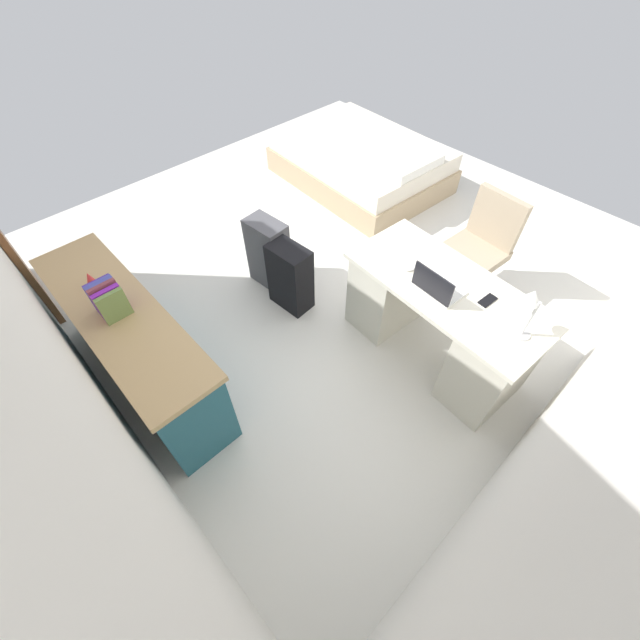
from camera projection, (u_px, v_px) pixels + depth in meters
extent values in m
plane|color=silver|center=(341.00, 268.00, 3.98)|extent=(5.68, 5.68, 0.00)
cube|color=silver|center=(449.00, 288.00, 2.78)|extent=(1.48, 0.76, 0.04)
cube|color=beige|center=(492.00, 364.00, 2.82)|extent=(0.44, 0.62, 0.71)
cube|color=beige|center=(390.00, 287.00, 3.31)|extent=(0.44, 0.62, 0.71)
cylinder|color=black|center=(459.00, 290.00, 3.76)|extent=(0.52, 0.52, 0.04)
cylinder|color=black|center=(465.00, 275.00, 3.61)|extent=(0.06, 0.06, 0.42)
cube|color=tan|center=(473.00, 253.00, 3.42)|extent=(0.50, 0.50, 0.08)
cube|color=tan|center=(497.00, 219.00, 3.30)|extent=(0.44, 0.09, 0.44)
cube|color=#235B6B|center=(137.00, 348.00, 2.90)|extent=(1.76, 0.44, 0.72)
cube|color=tan|center=(117.00, 314.00, 2.61)|extent=(1.80, 0.48, 0.04)
cube|color=#1E4E5B|center=(199.00, 376.00, 2.94)|extent=(0.67, 0.01, 0.25)
cube|color=#1E4E5B|center=(147.00, 316.00, 3.31)|extent=(0.67, 0.01, 0.25)
cube|color=tan|center=(360.00, 170.00, 4.91)|extent=(1.98, 1.51, 0.28)
cube|color=silver|center=(361.00, 151.00, 4.72)|extent=(1.91, 1.44, 0.20)
cube|color=white|center=(406.00, 161.00, 4.28)|extent=(0.52, 0.71, 0.10)
cube|color=black|center=(290.00, 277.00, 3.45)|extent=(0.38, 0.25, 0.62)
cube|color=#4C4C51|center=(268.00, 253.00, 3.62)|extent=(0.38, 0.25, 0.66)
cube|color=silver|center=(439.00, 288.00, 2.74)|extent=(0.32, 0.24, 0.02)
cube|color=black|center=(432.00, 284.00, 2.62)|extent=(0.31, 0.03, 0.19)
ellipsoid|color=white|center=(411.00, 267.00, 2.86)|extent=(0.07, 0.10, 0.03)
cube|color=black|center=(488.00, 300.00, 2.67)|extent=(0.08, 0.14, 0.01)
cylinder|color=silver|center=(521.00, 334.00, 2.48)|extent=(0.11, 0.11, 0.01)
cylinder|color=silver|center=(530.00, 318.00, 2.37)|extent=(0.02, 0.02, 0.28)
cone|color=white|center=(532.00, 297.00, 2.28)|extent=(0.11, 0.11, 0.09)
cube|color=olive|center=(114.00, 306.00, 2.48)|extent=(0.03, 0.17, 0.21)
cube|color=purple|center=(111.00, 303.00, 2.50)|extent=(0.03, 0.17, 0.22)
cube|color=brown|center=(108.00, 298.00, 2.51)|extent=(0.03, 0.17, 0.23)
cube|color=#4149A7|center=(105.00, 295.00, 2.53)|extent=(0.04, 0.17, 0.23)
cube|color=#482B9B|center=(103.00, 293.00, 2.56)|extent=(0.03, 0.17, 0.21)
cone|color=red|center=(90.00, 279.00, 2.71)|extent=(0.08, 0.08, 0.11)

